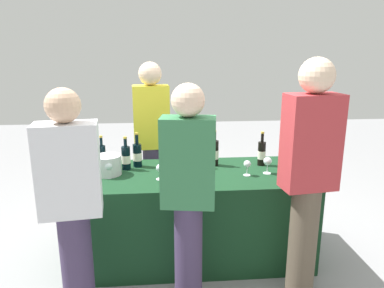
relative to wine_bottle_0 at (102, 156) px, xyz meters
name	(u,v)px	position (x,y,z in m)	size (l,w,h in m)	color
ground_plane	(192,253)	(0.76, -0.19, -0.86)	(12.00, 12.00, 0.00)	gray
tasting_table	(192,214)	(0.76, -0.19, -0.48)	(1.95, 0.83, 0.76)	#14381E
wine_bottle_0	(102,156)	(0.00, 0.00, 0.00)	(0.06, 0.06, 0.29)	black
wine_bottle_1	(126,158)	(0.21, -0.05, 0.00)	(0.07, 0.07, 0.29)	black
wine_bottle_2	(137,155)	(0.30, 0.02, 0.00)	(0.08, 0.08, 0.30)	black
wine_bottle_3	(169,155)	(0.58, -0.02, 0.00)	(0.08, 0.08, 0.30)	black
wine_bottle_4	(190,153)	(0.76, -0.03, 0.02)	(0.07, 0.07, 0.34)	black
wine_bottle_5	(214,153)	(0.98, 0.00, 0.01)	(0.07, 0.07, 0.32)	black
wine_bottle_6	(262,153)	(1.40, -0.03, 0.01)	(0.07, 0.07, 0.30)	black
wine_glass_0	(108,166)	(0.09, -0.26, -0.01)	(0.08, 0.08, 0.14)	silver
wine_glass_1	(160,169)	(0.50, -0.33, -0.02)	(0.07, 0.07, 0.13)	silver
wine_glass_2	(247,165)	(1.21, -0.29, -0.01)	(0.06, 0.06, 0.13)	silver
wine_glass_3	(268,162)	(1.39, -0.26, 0.00)	(0.07, 0.07, 0.14)	silver
ice_bucket	(108,165)	(0.07, -0.17, -0.02)	(0.23, 0.23, 0.16)	silver
server_pouring	(152,138)	(0.42, 0.44, 0.05)	(0.36, 0.22, 1.65)	#3F3351
guest_0	(72,202)	(-0.05, -0.92, -0.02)	(0.39, 0.25, 1.55)	#3F3351
guest_1	(188,192)	(0.68, -0.87, 0.00)	(0.37, 0.24, 1.57)	#3F3351
guest_2	(308,173)	(1.50, -0.83, 0.09)	(0.38, 0.24, 1.72)	brown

